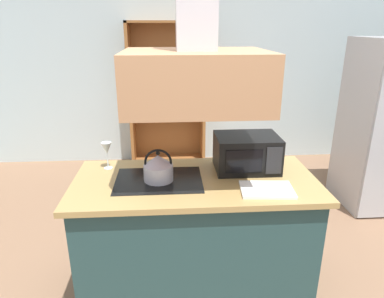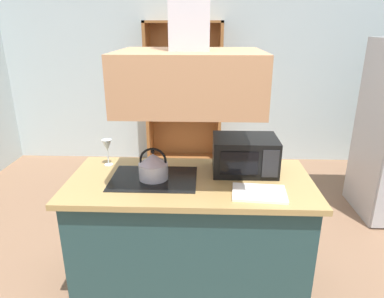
# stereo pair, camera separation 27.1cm
# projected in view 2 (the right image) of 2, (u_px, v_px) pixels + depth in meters

# --- Properties ---
(wall_back) EXTENTS (6.00, 0.12, 2.70)m
(wall_back) POSITION_uv_depth(u_px,v_px,m) (212.00, 68.00, 4.88)
(wall_back) COLOR silver
(wall_back) RESTS_ON ground
(kitchen_island) EXTENTS (1.71, 0.81, 0.90)m
(kitchen_island) POSITION_uv_depth(u_px,v_px,m) (190.00, 234.00, 2.57)
(kitchen_island) COLOR #244344
(kitchen_island) RESTS_ON ground
(range_hood) EXTENTS (0.90, 0.70, 1.29)m
(range_hood) POSITION_uv_depth(u_px,v_px,m) (190.00, 60.00, 2.14)
(range_hood) COLOR tan
(dish_cabinet) EXTENTS (1.03, 0.40, 1.98)m
(dish_cabinet) POSITION_uv_depth(u_px,v_px,m) (184.00, 103.00, 4.85)
(dish_cabinet) COLOR #995D2E
(dish_cabinet) RESTS_ON ground
(kettle) EXTENTS (0.20, 0.20, 0.23)m
(kettle) POSITION_uv_depth(u_px,v_px,m) (153.00, 166.00, 2.39)
(kettle) COLOR silver
(kettle) RESTS_ON kitchen_island
(cutting_board) EXTENTS (0.36, 0.27, 0.02)m
(cutting_board) POSITION_uv_depth(u_px,v_px,m) (259.00, 193.00, 2.20)
(cutting_board) COLOR white
(cutting_board) RESTS_ON kitchen_island
(microwave) EXTENTS (0.46, 0.35, 0.26)m
(microwave) POSITION_uv_depth(u_px,v_px,m) (245.00, 155.00, 2.51)
(microwave) COLOR black
(microwave) RESTS_ON kitchen_island
(wine_glass_on_counter) EXTENTS (0.08, 0.08, 0.21)m
(wine_glass_on_counter) POSITION_uv_depth(u_px,v_px,m) (107.00, 146.00, 2.61)
(wine_glass_on_counter) COLOR silver
(wine_glass_on_counter) RESTS_ON kitchen_island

